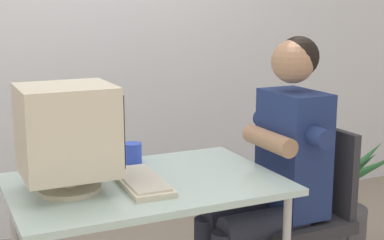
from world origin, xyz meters
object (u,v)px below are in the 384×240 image
crt_monitor (68,132)px  person_seated (274,166)px  office_chair (306,205)px  desk_mug (132,153)px  desk (146,194)px  potted_plant (339,206)px  keyboard (141,181)px

crt_monitor → person_seated: bearing=-1.6°
crt_monitor → office_chair: crt_monitor is taller
desk_mug → desk: bearing=-98.2°
potted_plant → desk_mug: bearing=179.0°
crt_monitor → desk_mug: (0.37, 0.29, -0.20)m
potted_plant → office_chair: bearing=-147.9°
person_seated → crt_monitor: bearing=178.4°
crt_monitor → office_chair: size_ratio=0.50×
crt_monitor → keyboard: (0.29, -0.05, -0.23)m
desk → desk_mug: size_ratio=11.51×
person_seated → keyboard: bearing=-178.4°
crt_monitor → desk: bearing=-1.0°
desk_mug → keyboard: bearing=-103.3°
keyboard → desk_mug: 0.34m
crt_monitor → desk_mug: bearing=37.9°
keyboard → person_seated: bearing=1.6°
desk → person_seated: 0.65m
keyboard → person_seated: size_ratio=0.33×
office_chair → potted_plant: (0.46, 0.29, -0.17)m
keyboard → potted_plant: bearing=13.0°
desk → crt_monitor: crt_monitor is taller
keyboard → crt_monitor: bearing=171.1°
person_seated → potted_plant: (0.66, 0.29, -0.40)m
potted_plant → desk_mug: 1.34m
crt_monitor → keyboard: 0.37m
desk → desk_mug: (0.04, 0.29, 0.11)m
crt_monitor → potted_plant: (1.63, 0.26, -0.66)m
desk → keyboard: 0.09m
crt_monitor → potted_plant: bearing=9.2°
desk → person_seated: size_ratio=0.87×
desk → crt_monitor: (-0.32, 0.01, 0.31)m
desk → desk_mug: desk_mug is taller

